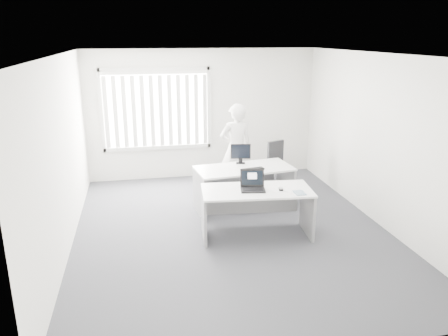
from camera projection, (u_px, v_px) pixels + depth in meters
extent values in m
plane|color=#3F4045|center=(231.00, 230.00, 7.16)|extent=(6.00, 6.00, 0.00)
cube|color=silver|center=(203.00, 114.00, 9.56)|extent=(5.00, 0.02, 2.80)
cube|color=silver|center=(303.00, 228.00, 3.94)|extent=(5.00, 0.02, 2.80)
cube|color=silver|center=(62.00, 156.00, 6.28)|extent=(0.02, 6.00, 2.80)
cube|color=silver|center=(379.00, 140.00, 7.22)|extent=(0.02, 6.00, 2.80)
cube|color=white|center=(232.00, 54.00, 6.34)|extent=(5.00, 6.00, 0.02)
cube|color=silver|center=(156.00, 109.00, 9.29)|extent=(2.32, 0.06, 1.76)
cube|color=white|center=(257.00, 190.00, 6.77)|extent=(1.76, 0.95, 0.03)
cube|color=gray|center=(204.00, 216.00, 6.80)|extent=(0.11, 0.73, 0.74)
cube|color=gray|center=(307.00, 211.00, 6.97)|extent=(0.11, 0.73, 0.74)
cube|color=white|center=(244.00, 168.00, 7.84)|extent=(1.81, 1.01, 0.03)
cube|color=gray|center=(199.00, 194.00, 7.71)|extent=(0.13, 0.74, 0.75)
cube|color=gray|center=(285.00, 184.00, 8.21)|extent=(0.13, 0.74, 0.75)
cylinder|color=black|center=(280.00, 186.00, 9.16)|extent=(0.72, 0.72, 0.07)
cylinder|color=black|center=(281.00, 178.00, 9.11)|extent=(0.06, 0.06, 0.42)
cube|color=black|center=(281.00, 168.00, 9.05)|extent=(0.55, 0.55, 0.06)
cube|color=black|center=(275.00, 153.00, 9.12)|extent=(0.39, 0.20, 0.50)
imported|color=silver|center=(236.00, 149.00, 8.68)|extent=(0.71, 0.51, 1.80)
cube|color=white|center=(281.00, 189.00, 6.77)|extent=(0.37, 0.30, 0.00)
cube|color=silver|center=(300.00, 193.00, 6.61)|extent=(0.16, 0.22, 0.01)
cube|color=black|center=(252.00, 169.00, 7.72)|extent=(0.43, 0.20, 0.02)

